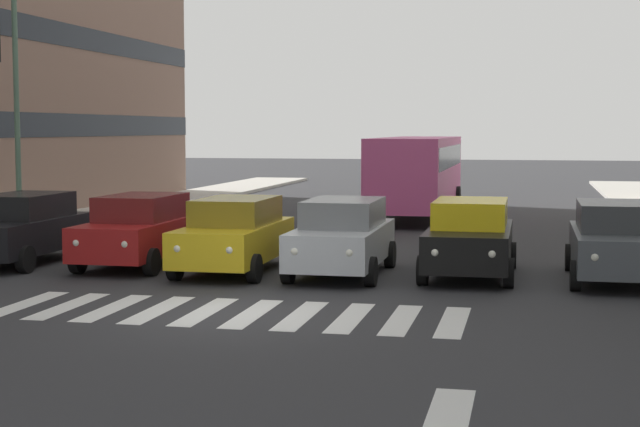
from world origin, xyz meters
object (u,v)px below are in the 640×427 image
Objects in this scene: street_lamp_right at (27,83)px; car_0 at (616,241)px; bus_behind_traffic at (417,168)px; car_2 at (342,236)px; car_5 at (22,228)px; car_3 at (235,234)px; car_1 at (470,237)px; car_4 at (140,230)px.

car_0 is at bearing 165.43° from street_lamp_right.
car_2 is at bearing 90.00° from bus_behind_traffic.
car_5 is at bearing 0.42° from car_0.
car_3 is 5.59m from car_5.
car_5 is (14.11, 0.10, 0.00)m from car_0.
car_3 is at bearing 80.48° from bus_behind_traffic.
car_5 is at bearing 116.39° from street_lamp_right.
street_lamp_right is (16.25, -4.22, 3.78)m from car_0.
car_1 and car_5 have the same top height.
bus_behind_traffic is 1.40× the size of street_lamp_right.
car_3 is (5.38, 0.49, 0.00)m from car_1.
car_4 is 0.42× the size of bus_behind_traffic.
car_0 and car_4 have the same top height.
street_lamp_right reaches higher than bus_behind_traffic.
car_1 is 14.90m from bus_behind_traffic.
car_2 is 8.11m from car_5.
bus_behind_traffic is (0.00, -15.00, 0.97)m from car_2.
bus_behind_traffic is (2.85, -14.59, 0.97)m from car_1.
car_0 is at bearing 178.75° from car_1.
bus_behind_traffic reaches higher than car_2.
car_1 is at bearing -174.75° from car_3.
car_1 is at bearing 162.40° from street_lamp_right.
car_1 is 2.88m from car_2.
car_0 is at bearing 112.27° from bus_behind_traffic.
bus_behind_traffic is (-8.11, -14.76, 0.97)m from car_5.
car_5 is (5.58, -0.32, 0.00)m from car_3.
car_0 is 0.42× the size of bus_behind_traffic.
street_lamp_right is (5.17, -4.14, 3.78)m from car_4.
car_3 is 0.59× the size of street_lamp_right.
car_3 is at bearing 168.78° from car_4.
car_1 is (3.15, -0.07, 0.00)m from car_0.
car_1 and car_4 have the same top height.
car_2 and car_3 have the same top height.
car_1 is 0.42× the size of bus_behind_traffic.
car_0 is 1.00× the size of car_4.
car_3 is 0.42× the size of bus_behind_traffic.
car_5 is at bearing 61.23° from bus_behind_traffic.
car_5 is at bearing -1.69° from car_2.
car_1 and car_3 have the same top height.
bus_behind_traffic is at bearing -134.50° from street_lamp_right.
street_lamp_right reaches higher than car_0.
car_4 is 3.02m from car_5.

